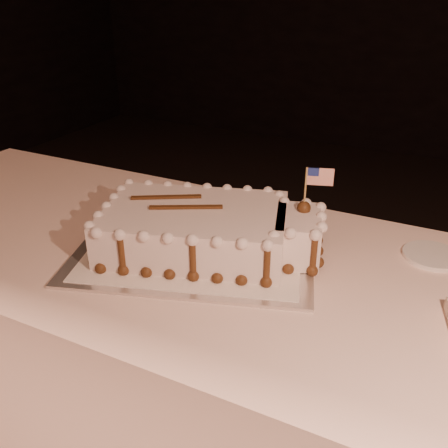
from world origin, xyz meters
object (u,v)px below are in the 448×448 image
at_px(sheet_cake, 207,229).
at_px(side_plate, 432,256).
at_px(banquet_table, 236,381).
at_px(cake_board, 196,249).

distance_m(sheet_cake, side_plate, 0.56).
height_order(banquet_table, side_plate, side_plate).
distance_m(banquet_table, sheet_cake, 0.45).
height_order(cake_board, side_plate, side_plate).
height_order(sheet_cake, side_plate, sheet_cake).
xyz_separation_m(banquet_table, cake_board, (-0.12, 0.01, 0.38)).
height_order(cake_board, sheet_cake, sheet_cake).
distance_m(cake_board, side_plate, 0.58).
xyz_separation_m(cake_board, sheet_cake, (0.03, 0.01, 0.06)).
bearing_deg(side_plate, sheet_cake, -156.77).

